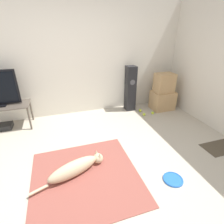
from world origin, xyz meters
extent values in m
plane|color=#BCB29E|center=(0.00, 0.00, 0.00)|extent=(12.00, 12.00, 0.00)
cube|color=silver|center=(0.00, 2.10, 1.27)|extent=(8.00, 0.06, 2.55)
cube|color=#934C42|center=(-0.17, -0.07, 0.01)|extent=(1.45, 1.46, 0.01)
ellipsoid|color=beige|center=(-0.32, 0.01, 0.12)|extent=(0.75, 0.43, 0.22)
sphere|color=beige|center=(0.06, 0.15, 0.09)|extent=(0.15, 0.15, 0.15)
cone|color=beige|center=(0.05, 0.19, 0.18)|extent=(0.05, 0.05, 0.07)
cone|color=beige|center=(0.08, 0.11, 0.18)|extent=(0.05, 0.05, 0.07)
cylinder|color=beige|center=(-0.78, -0.16, 0.06)|extent=(0.24, 0.12, 0.04)
cylinder|color=blue|center=(0.95, -0.49, 0.01)|extent=(0.27, 0.27, 0.02)
torus|color=blue|center=(0.95, -0.49, 0.02)|extent=(0.27, 0.27, 0.02)
cube|color=tan|center=(2.10, 1.61, 0.23)|extent=(0.54, 0.41, 0.46)
cube|color=tan|center=(2.09, 1.62, 0.68)|extent=(0.44, 0.33, 0.45)
cube|color=black|center=(1.30, 1.83, 0.55)|extent=(0.23, 0.23, 1.09)
cylinder|color=#4C4C51|center=(1.30, 1.72, 0.74)|extent=(0.12, 0.00, 0.12)
cylinder|color=brown|center=(-1.00, 1.54, 0.24)|extent=(0.04, 0.04, 0.48)
cylinder|color=brown|center=(-1.00, 1.98, 0.24)|extent=(0.04, 0.04, 0.48)
sphere|color=#C6E033|center=(1.72, 1.40, 0.03)|extent=(0.07, 0.07, 0.07)
sphere|color=#C6E033|center=(1.49, 1.39, 0.03)|extent=(0.07, 0.07, 0.07)
sphere|color=#C6E033|center=(1.50, 1.62, 0.03)|extent=(0.07, 0.07, 0.07)
cube|color=black|center=(-1.55, 1.74, 0.05)|extent=(0.34, 0.25, 0.10)
cube|color=#4C4233|center=(2.18, -0.13, 0.00)|extent=(0.60, 0.37, 0.01)
camera|label=1|loc=(-0.38, -1.90, 1.88)|focal=28.00mm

